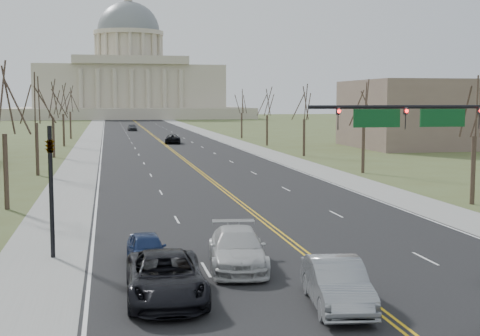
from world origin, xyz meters
name	(u,v)px	position (x,y,z in m)	size (l,w,h in m)	color
road	(155,137)	(0.00, 110.00, 0.01)	(20.00, 380.00, 0.01)	black
cross_road	(352,290)	(0.00, 6.00, 0.01)	(120.00, 14.00, 0.01)	black
sidewalk_left	(91,138)	(-12.00, 110.00, 0.01)	(4.00, 380.00, 0.03)	gray
sidewalk_right	(218,137)	(12.00, 110.00, 0.01)	(4.00, 380.00, 0.03)	gray
center_line	(155,137)	(0.00, 110.00, 0.01)	(0.42, 380.00, 0.01)	gold
edge_line_left	(103,138)	(-9.80, 110.00, 0.01)	(0.15, 380.00, 0.01)	silver
edge_line_right	(207,137)	(9.80, 110.00, 0.01)	(0.15, 380.00, 0.01)	silver
capitol	(130,81)	(0.00, 249.91, 14.20)	(90.00, 60.00, 50.00)	#BEB59F
signal_mast	(441,128)	(7.45, 13.50, 5.76)	(12.12, 0.44, 7.20)	black
signal_left	(51,177)	(-11.50, 13.50, 3.71)	(0.32, 0.36, 6.00)	black
tree_r_0	(475,109)	(15.50, 24.00, 6.55)	(3.74, 3.74, 8.50)	#372A20
tree_l_0	(3,103)	(-15.50, 28.00, 6.94)	(3.96, 3.96, 9.00)	#372A20
tree_r_1	(364,106)	(15.50, 44.00, 6.55)	(3.74, 3.74, 8.50)	#372A20
tree_l_1	(36,102)	(-15.50, 48.00, 6.94)	(3.96, 3.96, 9.00)	#372A20
tree_r_2	(304,104)	(15.50, 64.00, 6.55)	(3.74, 3.74, 8.50)	#372A20
tree_l_2	(53,101)	(-15.50, 68.00, 6.94)	(3.96, 3.96, 9.00)	#372A20
tree_r_3	(267,103)	(15.50, 84.00, 6.55)	(3.74, 3.74, 8.50)	#372A20
tree_l_3	(63,101)	(-15.50, 88.00, 6.94)	(3.96, 3.96, 9.00)	#372A20
tree_r_4	(242,103)	(15.50, 104.00, 6.55)	(3.74, 3.74, 8.50)	#372A20
tree_l_4	(70,101)	(-15.50, 108.00, 6.94)	(3.96, 3.96, 9.00)	#372A20
bldg_right_mass	(437,114)	(40.00, 76.00, 5.00)	(25.00, 20.00, 10.00)	#705A50
car_sb_inner_lead	(337,284)	(-1.31, 4.04, 0.84)	(1.76, 5.06, 1.67)	gray
car_sb_outer_lead	(166,277)	(-7.03, 6.09, 0.84)	(2.75, 5.97, 1.66)	black
car_sb_inner_second	(237,249)	(-3.64, 10.01, 0.84)	(2.33, 5.73, 1.66)	silver
car_sb_outer_second	(147,248)	(-7.38, 11.59, 0.68)	(1.57, 3.91, 1.33)	navy
car_far_nb	(173,139)	(1.47, 91.40, 0.76)	(2.48, 5.37, 1.49)	black
car_far_sb	(132,127)	(-3.35, 137.33, 0.81)	(1.89, 4.69, 1.60)	#44464B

